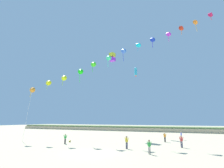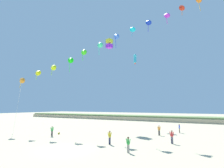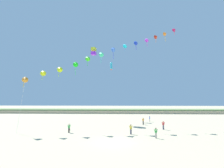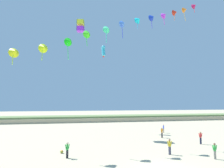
{
  "view_description": "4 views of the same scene",
  "coord_description": "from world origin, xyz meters",
  "px_view_note": "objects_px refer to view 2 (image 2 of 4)",
  "views": [
    {
      "loc": [
        11.32,
        -19.28,
        3.89
      ],
      "look_at": [
        -0.96,
        8.4,
        10.17
      ],
      "focal_mm": 28.0,
      "sensor_mm": 36.0,
      "label": 1
    },
    {
      "loc": [
        14.22,
        -15.28,
        4.75
      ],
      "look_at": [
        1.06,
        8.72,
        8.33
      ],
      "focal_mm": 28.0,
      "sensor_mm": 36.0,
      "label": 2
    },
    {
      "loc": [
        0.61,
        -22.19,
        6.07
      ],
      "look_at": [
        -0.51,
        8.19,
        9.18
      ],
      "focal_mm": 24.0,
      "sensor_mm": 36.0,
      "label": 3
    },
    {
      "loc": [
        -7.94,
        -16.4,
        5.82
      ],
      "look_at": [
        -1.87,
        13.57,
        8.62
      ],
      "focal_mm": 32.0,
      "sensor_mm": 36.0,
      "label": 4
    }
  ],
  "objects_px": {
    "person_far_center": "(52,130)",
    "beach_ball": "(59,133)",
    "person_near_left": "(159,130)",
    "person_far_right": "(172,136)",
    "person_mid_center": "(128,143)",
    "large_kite_low_lead": "(135,59)",
    "large_kite_mid_trail": "(109,44)",
    "person_far_left": "(179,128)",
    "person_near_right": "(110,136)"
  },
  "relations": [
    {
      "from": "person_far_left",
      "to": "person_far_center",
      "type": "relative_size",
      "value": 0.99
    },
    {
      "from": "person_near_left",
      "to": "large_kite_mid_trail",
      "type": "relative_size",
      "value": 0.75
    },
    {
      "from": "person_far_left",
      "to": "person_far_center",
      "type": "height_order",
      "value": "person_far_center"
    },
    {
      "from": "person_near_right",
      "to": "person_near_left",
      "type": "bearing_deg",
      "value": 69.02
    },
    {
      "from": "beach_ball",
      "to": "person_near_right",
      "type": "bearing_deg",
      "value": -13.96
    },
    {
      "from": "person_far_right",
      "to": "large_kite_low_lead",
      "type": "bearing_deg",
      "value": 124.37
    },
    {
      "from": "person_far_right",
      "to": "person_far_center",
      "type": "height_order",
      "value": "person_far_right"
    },
    {
      "from": "person_far_right",
      "to": "large_kite_mid_trail",
      "type": "xyz_separation_m",
      "value": [
        -16.31,
        12.13,
        19.37
      ]
    },
    {
      "from": "person_near_right",
      "to": "large_kite_low_lead",
      "type": "relative_size",
      "value": 0.63
    },
    {
      "from": "person_mid_center",
      "to": "person_far_right",
      "type": "relative_size",
      "value": 0.94
    },
    {
      "from": "person_near_right",
      "to": "person_far_left",
      "type": "xyz_separation_m",
      "value": [
        6.39,
        14.67,
        -0.06
      ]
    },
    {
      "from": "person_mid_center",
      "to": "large_kite_low_lead",
      "type": "xyz_separation_m",
      "value": [
        -7.98,
        23.18,
        15.9
      ]
    },
    {
      "from": "person_far_center",
      "to": "beach_ball",
      "type": "distance_m",
      "value": 2.37
    },
    {
      "from": "person_near_right",
      "to": "person_far_center",
      "type": "distance_m",
      "value": 11.23
    },
    {
      "from": "large_kite_mid_trail",
      "to": "beach_ball",
      "type": "relative_size",
      "value": 6.14
    },
    {
      "from": "person_far_left",
      "to": "person_far_right",
      "type": "relative_size",
      "value": 0.94
    },
    {
      "from": "person_mid_center",
      "to": "person_far_right",
      "type": "distance_m",
      "value": 7.54
    },
    {
      "from": "person_mid_center",
      "to": "person_far_center",
      "type": "height_order",
      "value": "person_far_center"
    },
    {
      "from": "person_far_center",
      "to": "person_near_left",
      "type": "bearing_deg",
      "value": 31.45
    },
    {
      "from": "person_near_left",
      "to": "person_far_left",
      "type": "bearing_deg",
      "value": 61.34
    },
    {
      "from": "person_near_right",
      "to": "beach_ball",
      "type": "bearing_deg",
      "value": 166.04
    },
    {
      "from": "person_near_left",
      "to": "person_mid_center",
      "type": "relative_size",
      "value": 1.03
    },
    {
      "from": "large_kite_low_lead",
      "to": "beach_ball",
      "type": "height_order",
      "value": "large_kite_low_lead"
    },
    {
      "from": "person_far_center",
      "to": "beach_ball",
      "type": "height_order",
      "value": "person_far_center"
    },
    {
      "from": "person_mid_center",
      "to": "large_kite_low_lead",
      "type": "distance_m",
      "value": 29.22
    },
    {
      "from": "person_near_left",
      "to": "large_kite_mid_trail",
      "type": "distance_m",
      "value": 24.35
    },
    {
      "from": "person_near_left",
      "to": "person_far_center",
      "type": "distance_m",
      "value": 17.62
    },
    {
      "from": "person_near_right",
      "to": "large_kite_low_lead",
      "type": "distance_m",
      "value": 26.34
    },
    {
      "from": "person_near_right",
      "to": "large_kite_low_lead",
      "type": "height_order",
      "value": "large_kite_low_lead"
    },
    {
      "from": "person_near_right",
      "to": "person_far_left",
      "type": "bearing_deg",
      "value": 66.47
    },
    {
      "from": "large_kite_low_lead",
      "to": "large_kite_mid_trail",
      "type": "distance_m",
      "value": 7.53
    },
    {
      "from": "person_near_left",
      "to": "beach_ball",
      "type": "distance_m",
      "value": 17.21
    },
    {
      "from": "person_far_left",
      "to": "person_far_center",
      "type": "bearing_deg",
      "value": -141.74
    },
    {
      "from": "person_far_center",
      "to": "large_kite_mid_trail",
      "type": "distance_m",
      "value": 24.96
    },
    {
      "from": "person_near_left",
      "to": "person_near_right",
      "type": "distance_m",
      "value": 10.7
    },
    {
      "from": "person_far_right",
      "to": "large_kite_low_lead",
      "type": "height_order",
      "value": "large_kite_low_lead"
    },
    {
      "from": "person_near_left",
      "to": "person_far_center",
      "type": "relative_size",
      "value": 1.02
    },
    {
      "from": "person_near_right",
      "to": "beach_ball",
      "type": "relative_size",
      "value": 4.75
    },
    {
      "from": "person_mid_center",
      "to": "person_far_right",
      "type": "bearing_deg",
      "value": 64.85
    },
    {
      "from": "person_far_left",
      "to": "person_far_right",
      "type": "distance_m",
      "value": 10.43
    },
    {
      "from": "person_far_center",
      "to": "large_kite_low_lead",
      "type": "height_order",
      "value": "large_kite_low_lead"
    },
    {
      "from": "person_mid_center",
      "to": "beach_ball",
      "type": "height_order",
      "value": "person_mid_center"
    },
    {
      "from": "person_far_left",
      "to": "large_kite_mid_trail",
      "type": "distance_m",
      "value": 25.11
    },
    {
      "from": "person_far_right",
      "to": "beach_ball",
      "type": "relative_size",
      "value": 4.79
    },
    {
      "from": "person_far_center",
      "to": "person_mid_center",
      "type": "bearing_deg",
      "value": -12.77
    },
    {
      "from": "person_far_left",
      "to": "large_kite_low_lead",
      "type": "xyz_separation_m",
      "value": [
        -10.68,
        5.94,
        15.9
      ]
    },
    {
      "from": "person_near_left",
      "to": "person_far_right",
      "type": "distance_m",
      "value": 6.51
    },
    {
      "from": "large_kite_low_lead",
      "to": "person_near_left",
      "type": "bearing_deg",
      "value": -52.57
    },
    {
      "from": "person_far_right",
      "to": "person_far_center",
      "type": "distance_m",
      "value": 18.42
    },
    {
      "from": "person_near_left",
      "to": "person_near_right",
      "type": "xyz_separation_m",
      "value": [
        -3.83,
        -10.0,
        0.03
      ]
    }
  ]
}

